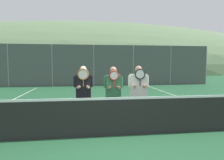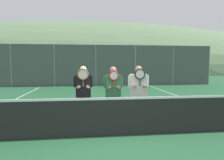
{
  "view_description": "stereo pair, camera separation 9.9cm",
  "coord_description": "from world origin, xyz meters",
  "views": [
    {
      "loc": [
        -0.74,
        -4.91,
        1.84
      ],
      "look_at": [
        0.08,
        1.11,
        1.35
      ],
      "focal_mm": 32.0,
      "sensor_mm": 36.0,
      "label": 1
    },
    {
      "loc": [
        -0.64,
        -4.92,
        1.84
      ],
      "look_at": [
        0.08,
        1.11,
        1.35
      ],
      "focal_mm": 32.0,
      "sensor_mm": 36.0,
      "label": 2
    }
  ],
  "objects": [
    {
      "name": "car_right_of_center",
      "position": [
        9.03,
        15.26,
        0.86
      ],
      "size": [
        4.31,
        1.94,
        1.66
      ],
      "color": "black",
      "rests_on": "ground_plane"
    },
    {
      "name": "fence_back",
      "position": [
        -0.0,
        11.82,
        1.71
      ],
      "size": [
        20.32,
        0.06,
        3.42
      ],
      "color": "gray",
      "rests_on": "ground_plane"
    },
    {
      "name": "car_far_left",
      "position": [
        -6.3,
        15.24,
        0.96
      ],
      "size": [
        4.46,
        1.93,
        1.89
      ],
      "color": "black",
      "rests_on": "ground_plane"
    },
    {
      "name": "player_leftmost",
      "position": [
        -0.79,
        0.97,
        1.05
      ],
      "size": [
        0.57,
        0.34,
        1.78
      ],
      "color": "#56565B",
      "rests_on": "ground_plane"
    },
    {
      "name": "player_center_left",
      "position": [
        0.08,
        0.86,
        1.03
      ],
      "size": [
        0.57,
        0.34,
        1.76
      ],
      "color": "white",
      "rests_on": "ground_plane"
    },
    {
      "name": "clubhouse_building",
      "position": [
        -0.59,
        19.99,
        1.67
      ],
      "size": [
        15.23,
        5.5,
        3.31
      ],
      "color": "beige",
      "rests_on": "ground_plane"
    },
    {
      "name": "tennis_net",
      "position": [
        0.0,
        0.0,
        0.51
      ],
      "size": [
        11.87,
        0.09,
        1.1
      ],
      "color": "gray",
      "rests_on": "ground_plane"
    },
    {
      "name": "player_center_right",
      "position": [
        0.85,
        0.88,
        1.07
      ],
      "size": [
        0.63,
        0.34,
        1.78
      ],
      "color": "white",
      "rests_on": "ground_plane"
    },
    {
      "name": "court_line_right_sideline",
      "position": [
        4.42,
        3.0,
        0.0
      ],
      "size": [
        0.05,
        16.0,
        0.01
      ],
      "primitive_type": "cube",
      "color": "white",
      "rests_on": "ground_plane"
    },
    {
      "name": "car_center",
      "position": [
        4.05,
        15.09,
        0.96
      ],
      "size": [
        4.48,
        2.07,
        1.9
      ],
      "color": "slate",
      "rests_on": "ground_plane"
    },
    {
      "name": "car_left_of_center",
      "position": [
        -1.13,
        15.34,
        0.9
      ],
      "size": [
        4.69,
        1.99,
        1.75
      ],
      "color": "silver",
      "rests_on": "ground_plane"
    },
    {
      "name": "ground_plane",
      "position": [
        0.0,
        0.0,
        0.0
      ],
      "size": [
        120.0,
        120.0,
        0.0
      ],
      "primitive_type": "plane",
      "color": "#1E4C2D"
    },
    {
      "name": "hill_distant",
      "position": [
        0.0,
        60.14,
        0.0
      ],
      "size": [
        136.51,
        75.84,
        26.54
      ],
      "color": "#5B7551",
      "rests_on": "ground_plane"
    }
  ]
}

